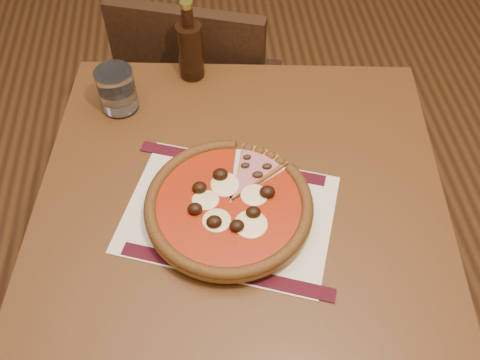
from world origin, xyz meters
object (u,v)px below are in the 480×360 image
chair_far (202,96)px  plate (229,210)px  bottle (190,48)px  water_glass (117,90)px  pizza (229,204)px  table (241,226)px

chair_far → plate: bearing=110.9°
chair_far → bottle: 0.40m
plate → bottle: (-0.05, 0.41, 0.07)m
plate → water_glass: 0.39m
pizza → bottle: 0.42m
pizza → water_glass: bearing=124.7°
plate → bottle: bearing=97.4°
water_glass → bottle: bottle is taller
chair_far → plate: 0.68m
table → plate: (-0.03, -0.04, 0.11)m
plate → chair_far: bearing=93.2°
pizza → chair_far: bearing=93.2°
chair_far → pizza: 0.69m
table → plate: bearing=-126.2°
plate → pizza: pizza is taller
chair_far → water_glass: (-0.18, -0.31, 0.32)m
table → water_glass: 0.40m
pizza → water_glass: size_ratio=3.16×
pizza → water_glass: (-0.22, 0.32, 0.02)m
table → bottle: bottle is taller
table → chair_far: 0.61m
chair_far → plate: size_ratio=2.86×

